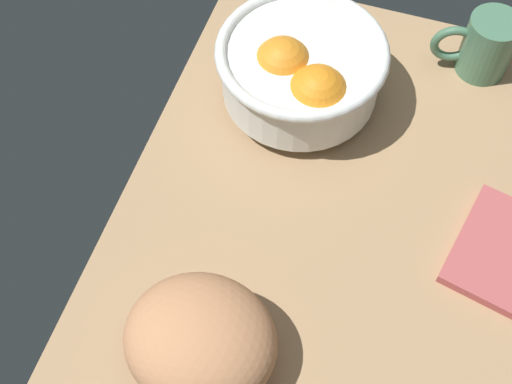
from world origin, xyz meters
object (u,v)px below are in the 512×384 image
at_px(bread_loaf, 200,340).
at_px(mug, 485,45).
at_px(fruit_bowl, 301,71).
at_px(napkin_folded, 499,250).

relative_size(bread_loaf, mug, 1.46).
height_order(fruit_bowl, mug, fruit_bowl).
relative_size(fruit_bowl, napkin_folded, 1.52).
relative_size(fruit_bowl, bread_loaf, 1.36).
xyz_separation_m(fruit_bowl, mug, (-0.14, 0.22, -0.02)).
bearing_deg(fruit_bowl, bread_loaf, -0.02).
xyz_separation_m(bread_loaf, mug, (-0.52, 0.22, -0.00)).
height_order(fruit_bowl, napkin_folded, fruit_bowl).
relative_size(napkin_folded, mug, 1.30).
height_order(bread_loaf, mug, bread_loaf).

